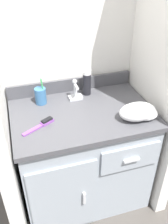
{
  "coord_description": "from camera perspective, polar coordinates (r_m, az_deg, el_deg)",
  "views": [
    {
      "loc": [
        -0.36,
        -1.21,
        1.6
      ],
      "look_at": [
        0.0,
        -0.03,
        0.77
      ],
      "focal_mm": 40.0,
      "sensor_mm": 36.0,
      "label": 1
    }
  ],
  "objects": [
    {
      "name": "vanity",
      "position": [
        1.75,
        -0.29,
        -9.77
      ],
      "size": [
        0.87,
        0.6,
        0.75
      ],
      "color": "#9EA8B2",
      "rests_on": "ground_plane"
    },
    {
      "name": "toothbrush_cup",
      "position": [
        1.61,
        -9.87,
        3.7
      ],
      "size": [
        0.07,
        0.07,
        0.19
      ],
      "color": "teal",
      "rests_on": "vanity"
    },
    {
      "name": "wall_right",
      "position": [
        1.56,
        17.45,
        13.8
      ],
      "size": [
        0.08,
        0.66,
        2.2
      ],
      "primitive_type": "cube",
      "color": "silver",
      "rests_on": "ground_plane"
    },
    {
      "name": "hairbrush",
      "position": [
        1.43,
        -9.48,
        -2.74
      ],
      "size": [
        0.19,
        0.12,
        0.03
      ],
      "rotation": [
        0.0,
        0.0,
        0.5
      ],
      "color": "purple",
      "rests_on": "vanity"
    },
    {
      "name": "ground_plane",
      "position": [
        2.04,
        -0.25,
        -17.6
      ],
      "size": [
        6.0,
        6.0,
        0.0
      ],
      "primitive_type": "plane",
      "color": "#4C4742"
    },
    {
      "name": "shaving_cream_can",
      "position": [
        1.68,
        0.66,
        6.69
      ],
      "size": [
        0.06,
        0.06,
        0.17
      ],
      "color": "black",
      "rests_on": "vanity"
    },
    {
      "name": "backsplash",
      "position": [
        1.74,
        -3.0,
        6.23
      ],
      "size": [
        0.87,
        0.02,
        0.09
      ],
      "color": "#4C4C51",
      "rests_on": "vanity"
    },
    {
      "name": "wall_back",
      "position": [
        1.67,
        -3.86,
        16.55
      ],
      "size": [
        1.05,
        0.08,
        2.2
      ],
      "primitive_type": "cube",
      "color": "silver",
      "rests_on": "ground_plane"
    },
    {
      "name": "hand_towel",
      "position": [
        1.48,
        12.63,
        -0.03
      ],
      "size": [
        0.23,
        0.15,
        0.1
      ],
      "color": "white",
      "rests_on": "vanity"
    },
    {
      "name": "sink_faucet",
      "position": [
        1.63,
        -1.97,
        4.46
      ],
      "size": [
        0.09,
        0.09,
        0.14
      ],
      "color": "silver",
      "rests_on": "vanity"
    }
  ]
}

